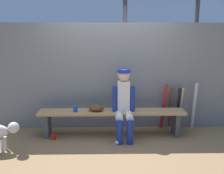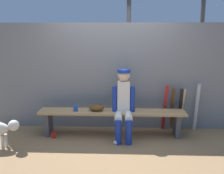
{
  "view_description": "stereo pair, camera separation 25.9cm",
  "coord_description": "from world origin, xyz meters",
  "px_view_note": "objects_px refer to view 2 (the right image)",
  "views": [
    {
      "loc": [
        -0.08,
        -4.33,
        1.88
      ],
      "look_at": [
        0.0,
        0.0,
        0.92
      ],
      "focal_mm": 39.59,
      "sensor_mm": 36.0,
      "label": 1
    },
    {
      "loc": [
        0.18,
        -4.33,
        1.88
      ],
      "look_at": [
        0.0,
        0.0,
        0.92
      ],
      "focal_mm": 39.59,
      "sensor_mm": 36.0,
      "label": 2
    }
  ],
  "objects_px": {
    "baseball_glove": "(96,108)",
    "bat_wood_dark": "(172,108)",
    "player_seated": "(124,102)",
    "bat_wood_natural": "(181,109)",
    "bat_aluminum_silver": "(197,107)",
    "bat_aluminum_red": "(165,108)",
    "dugout_bench": "(112,116)",
    "cup_on_ground": "(54,135)",
    "baseball": "(116,143)",
    "cup_on_bench": "(76,108)",
    "bat_aluminum_black": "(180,110)"
  },
  "relations": [
    {
      "from": "baseball_glove",
      "to": "bat_wood_dark",
      "type": "xyz_separation_m",
      "value": [
        1.45,
        0.33,
        -0.1
      ]
    },
    {
      "from": "player_seated",
      "to": "baseball_glove",
      "type": "bearing_deg",
      "value": 167.7
    },
    {
      "from": "baseball_glove",
      "to": "bat_wood_natural",
      "type": "xyz_separation_m",
      "value": [
        1.63,
        0.32,
        -0.11
      ]
    },
    {
      "from": "bat_wood_natural",
      "to": "bat_aluminum_silver",
      "type": "distance_m",
      "value": 0.28
    },
    {
      "from": "bat_aluminum_red",
      "to": "baseball_glove",
      "type": "bearing_deg",
      "value": -168.32
    },
    {
      "from": "dugout_bench",
      "to": "bat_wood_natural",
      "type": "distance_m",
      "value": 1.38
    },
    {
      "from": "bat_aluminum_red",
      "to": "cup_on_ground",
      "type": "distance_m",
      "value": 2.15
    },
    {
      "from": "bat_wood_dark",
      "to": "bat_aluminum_silver",
      "type": "xyz_separation_m",
      "value": [
        0.45,
        -0.05,
        0.04
      ]
    },
    {
      "from": "player_seated",
      "to": "bat_wood_dark",
      "type": "height_order",
      "value": "player_seated"
    },
    {
      "from": "bat_aluminum_silver",
      "to": "baseball",
      "type": "height_order",
      "value": "bat_aluminum_silver"
    },
    {
      "from": "bat_wood_dark",
      "to": "cup_on_bench",
      "type": "xyz_separation_m",
      "value": [
        -1.83,
        -0.36,
        0.09
      ]
    },
    {
      "from": "dugout_bench",
      "to": "bat_aluminum_red",
      "type": "bearing_deg",
      "value": 14.85
    },
    {
      "from": "baseball_glove",
      "to": "baseball",
      "type": "xyz_separation_m",
      "value": [
        0.36,
        -0.41,
        -0.5
      ]
    },
    {
      "from": "player_seated",
      "to": "bat_aluminum_silver",
      "type": "distance_m",
      "value": 1.48
    },
    {
      "from": "player_seated",
      "to": "bat_aluminum_red",
      "type": "distance_m",
      "value": 0.91
    },
    {
      "from": "baseball",
      "to": "cup_on_ground",
      "type": "xyz_separation_m",
      "value": [
        -1.14,
        0.24,
        0.02
      ]
    },
    {
      "from": "bat_aluminum_red",
      "to": "bat_aluminum_silver",
      "type": "relative_size",
      "value": 1.0
    },
    {
      "from": "bat_aluminum_black",
      "to": "baseball",
      "type": "xyz_separation_m",
      "value": [
        -1.23,
        -0.69,
        -0.39
      ]
    },
    {
      "from": "baseball",
      "to": "player_seated",
      "type": "bearing_deg",
      "value": 65.94
    },
    {
      "from": "player_seated",
      "to": "cup_on_ground",
      "type": "height_order",
      "value": "player_seated"
    },
    {
      "from": "player_seated",
      "to": "cup_on_ground",
      "type": "xyz_separation_m",
      "value": [
        -1.27,
        -0.06,
        -0.62
      ]
    },
    {
      "from": "bat_wood_dark",
      "to": "cup_on_bench",
      "type": "distance_m",
      "value": 1.87
    },
    {
      "from": "bat_wood_dark",
      "to": "baseball",
      "type": "height_order",
      "value": "bat_wood_dark"
    },
    {
      "from": "bat_aluminum_black",
      "to": "bat_wood_natural",
      "type": "bearing_deg",
      "value": 47.58
    },
    {
      "from": "bat_wood_dark",
      "to": "player_seated",
      "type": "bearing_deg",
      "value": -155.32
    },
    {
      "from": "bat_aluminum_red",
      "to": "bat_wood_natural",
      "type": "height_order",
      "value": "bat_aluminum_red"
    },
    {
      "from": "bat_wood_natural",
      "to": "bat_aluminum_silver",
      "type": "height_order",
      "value": "bat_aluminum_silver"
    },
    {
      "from": "cup_on_ground",
      "to": "cup_on_bench",
      "type": "bearing_deg",
      "value": 19.26
    },
    {
      "from": "baseball_glove",
      "to": "bat_wood_natural",
      "type": "distance_m",
      "value": 1.66
    },
    {
      "from": "bat_aluminum_silver",
      "to": "cup_on_bench",
      "type": "relative_size",
      "value": 8.57
    },
    {
      "from": "bat_wood_dark",
      "to": "bat_aluminum_black",
      "type": "bearing_deg",
      "value": -19.02
    },
    {
      "from": "dugout_bench",
      "to": "cup_on_ground",
      "type": "relative_size",
      "value": 24.45
    },
    {
      "from": "bat_aluminum_red",
      "to": "bat_aluminum_black",
      "type": "relative_size",
      "value": 1.1
    },
    {
      "from": "bat_aluminum_red",
      "to": "bat_wood_dark",
      "type": "xyz_separation_m",
      "value": [
        0.15,
        0.06,
        -0.03
      ]
    },
    {
      "from": "baseball",
      "to": "bat_wood_natural",
      "type": "bearing_deg",
      "value": 29.83
    },
    {
      "from": "dugout_bench",
      "to": "baseball_glove",
      "type": "distance_m",
      "value": 0.33
    },
    {
      "from": "baseball_glove",
      "to": "baseball",
      "type": "distance_m",
      "value": 0.74
    },
    {
      "from": "dugout_bench",
      "to": "bat_aluminum_red",
      "type": "xyz_separation_m",
      "value": [
        1.01,
        0.27,
        0.09
      ]
    },
    {
      "from": "baseball_glove",
      "to": "cup_on_bench",
      "type": "height_order",
      "value": "baseball_glove"
    },
    {
      "from": "bat_aluminum_red",
      "to": "bat_aluminum_black",
      "type": "xyz_separation_m",
      "value": [
        0.3,
        0.01,
        -0.04
      ]
    },
    {
      "from": "bat_wood_natural",
      "to": "cup_on_bench",
      "type": "xyz_separation_m",
      "value": [
        -2.01,
        -0.35,
        0.11
      ]
    },
    {
      "from": "bat_aluminum_red",
      "to": "bat_aluminum_silver",
      "type": "xyz_separation_m",
      "value": [
        0.61,
        0.02,
        0.0
      ]
    },
    {
      "from": "bat_aluminum_black",
      "to": "baseball",
      "type": "height_order",
      "value": "bat_aluminum_black"
    },
    {
      "from": "baseball_glove",
      "to": "bat_aluminum_red",
      "type": "xyz_separation_m",
      "value": [
        1.3,
        0.27,
        -0.07
      ]
    },
    {
      "from": "bat_wood_dark",
      "to": "cup_on_ground",
      "type": "height_order",
      "value": "bat_wood_dark"
    },
    {
      "from": "player_seated",
      "to": "bat_wood_dark",
      "type": "relative_size",
      "value": 1.42
    },
    {
      "from": "bat_aluminum_silver",
      "to": "baseball",
      "type": "xyz_separation_m",
      "value": [
        -1.54,
        -0.69,
        -0.43
      ]
    },
    {
      "from": "player_seated",
      "to": "bat_wood_natural",
      "type": "bearing_deg",
      "value": 20.72
    },
    {
      "from": "baseball_glove",
      "to": "bat_wood_dark",
      "type": "relative_size",
      "value": 0.32
    },
    {
      "from": "baseball",
      "to": "cup_on_bench",
      "type": "xyz_separation_m",
      "value": [
        -0.74,
        0.37,
        0.49
      ]
    }
  ]
}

